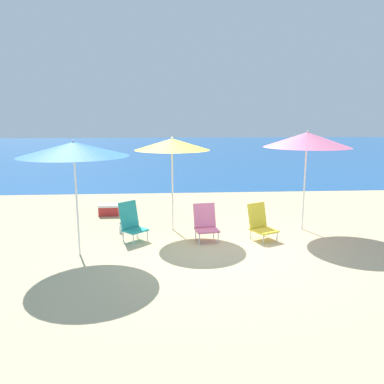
{
  "coord_description": "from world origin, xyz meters",
  "views": [
    {
      "loc": [
        -0.95,
        -7.27,
        2.53
      ],
      "look_at": [
        -0.4,
        0.58,
        1.0
      ],
      "focal_mm": 35.0,
      "sensor_mm": 36.0,
      "label": 1
    }
  ],
  "objects_px": {
    "beach_chair_teal": "(131,221)",
    "beach_chair_yellow": "(260,223)",
    "beach_chair_pink": "(206,222)",
    "cooler_box": "(109,210)",
    "water_bottle": "(121,229)",
    "beach_umbrella_pink": "(307,140)",
    "beach_umbrella_blue": "(74,149)",
    "beach_umbrella_yellow": "(172,144)"
  },
  "relations": [
    {
      "from": "beach_chair_teal",
      "to": "beach_chair_yellow",
      "type": "distance_m",
      "value": 2.75
    },
    {
      "from": "beach_chair_pink",
      "to": "cooler_box",
      "type": "height_order",
      "value": "beach_chair_pink"
    },
    {
      "from": "beach_chair_yellow",
      "to": "water_bottle",
      "type": "relative_size",
      "value": 3.23
    },
    {
      "from": "beach_umbrella_pink",
      "to": "beach_umbrella_blue",
      "type": "distance_m",
      "value": 5.01
    },
    {
      "from": "beach_umbrella_pink",
      "to": "cooler_box",
      "type": "relative_size",
      "value": 4.3
    },
    {
      "from": "beach_chair_pink",
      "to": "beach_chair_yellow",
      "type": "xyz_separation_m",
      "value": [
        1.19,
        0.01,
        -0.04
      ]
    },
    {
      "from": "beach_umbrella_blue",
      "to": "cooler_box",
      "type": "distance_m",
      "value": 3.48
    },
    {
      "from": "beach_umbrella_yellow",
      "to": "beach_chair_teal",
      "type": "height_order",
      "value": "beach_umbrella_yellow"
    },
    {
      "from": "beach_umbrella_pink",
      "to": "beach_umbrella_blue",
      "type": "xyz_separation_m",
      "value": [
        -4.83,
        -1.36,
        -0.08
      ]
    },
    {
      "from": "beach_umbrella_pink",
      "to": "beach_chair_pink",
      "type": "height_order",
      "value": "beach_umbrella_pink"
    },
    {
      "from": "beach_umbrella_yellow",
      "to": "cooler_box",
      "type": "distance_m",
      "value": 2.88
    },
    {
      "from": "beach_umbrella_blue",
      "to": "beach_chair_teal",
      "type": "relative_size",
      "value": 2.64
    },
    {
      "from": "beach_umbrella_blue",
      "to": "beach_chair_pink",
      "type": "bearing_deg",
      "value": 15.91
    },
    {
      "from": "beach_umbrella_blue",
      "to": "beach_chair_yellow",
      "type": "height_order",
      "value": "beach_umbrella_blue"
    },
    {
      "from": "beach_umbrella_blue",
      "to": "water_bottle",
      "type": "relative_size",
      "value": 9.22
    },
    {
      "from": "beach_chair_yellow",
      "to": "cooler_box",
      "type": "distance_m",
      "value": 4.19
    },
    {
      "from": "beach_chair_pink",
      "to": "beach_umbrella_yellow",
      "type": "bearing_deg",
      "value": 122.45
    },
    {
      "from": "beach_chair_yellow",
      "to": "beach_chair_teal",
      "type": "bearing_deg",
      "value": 151.11
    },
    {
      "from": "beach_umbrella_pink",
      "to": "beach_chair_pink",
      "type": "xyz_separation_m",
      "value": [
        -2.35,
        -0.65,
        -1.69
      ]
    },
    {
      "from": "water_bottle",
      "to": "beach_chair_yellow",
      "type": "bearing_deg",
      "value": -11.46
    },
    {
      "from": "beach_chair_teal",
      "to": "beach_chair_pink",
      "type": "height_order",
      "value": "beach_chair_teal"
    },
    {
      "from": "beach_umbrella_yellow",
      "to": "water_bottle",
      "type": "distance_m",
      "value": 2.24
    },
    {
      "from": "beach_umbrella_blue",
      "to": "beach_chair_yellow",
      "type": "xyz_separation_m",
      "value": [
        3.67,
        0.72,
        -1.64
      ]
    },
    {
      "from": "beach_umbrella_yellow",
      "to": "beach_chair_pink",
      "type": "distance_m",
      "value": 1.9
    },
    {
      "from": "beach_chair_yellow",
      "to": "water_bottle",
      "type": "bearing_deg",
      "value": 141.88
    },
    {
      "from": "beach_umbrella_pink",
      "to": "beach_chair_yellow",
      "type": "height_order",
      "value": "beach_umbrella_pink"
    },
    {
      "from": "beach_umbrella_pink",
      "to": "beach_chair_yellow",
      "type": "relative_size",
      "value": 3.01
    },
    {
      "from": "beach_chair_teal",
      "to": "beach_chair_pink",
      "type": "distance_m",
      "value": 1.57
    },
    {
      "from": "beach_chair_pink",
      "to": "water_bottle",
      "type": "bearing_deg",
      "value": 153.02
    },
    {
      "from": "beach_chair_yellow",
      "to": "cooler_box",
      "type": "relative_size",
      "value": 1.43
    },
    {
      "from": "beach_chair_teal",
      "to": "beach_chair_yellow",
      "type": "xyz_separation_m",
      "value": [
        2.75,
        -0.11,
        -0.05
      ]
    },
    {
      "from": "beach_chair_teal",
      "to": "water_bottle",
      "type": "xyz_separation_m",
      "value": [
        -0.3,
        0.51,
        -0.31
      ]
    },
    {
      "from": "beach_umbrella_pink",
      "to": "water_bottle",
      "type": "height_order",
      "value": "beach_umbrella_pink"
    },
    {
      "from": "beach_chair_teal",
      "to": "cooler_box",
      "type": "bearing_deg",
      "value": 67.89
    },
    {
      "from": "beach_umbrella_blue",
      "to": "cooler_box",
      "type": "bearing_deg",
      "value": 87.7
    },
    {
      "from": "beach_umbrella_yellow",
      "to": "beach_chair_yellow",
      "type": "xyz_separation_m",
      "value": [
        1.86,
        -0.78,
        -1.62
      ]
    },
    {
      "from": "cooler_box",
      "to": "water_bottle",
      "type": "bearing_deg",
      "value": -72.8
    },
    {
      "from": "beach_chair_pink",
      "to": "cooler_box",
      "type": "distance_m",
      "value": 3.26
    },
    {
      "from": "beach_umbrella_yellow",
      "to": "beach_chair_pink",
      "type": "bearing_deg",
      "value": -49.27
    },
    {
      "from": "beach_chair_pink",
      "to": "beach_umbrella_blue",
      "type": "bearing_deg",
      "value": -172.37
    },
    {
      "from": "beach_chair_pink",
      "to": "beach_umbrella_pink",
      "type": "bearing_deg",
      "value": 7.17
    },
    {
      "from": "beach_umbrella_blue",
      "to": "beach_chair_teal",
      "type": "distance_m",
      "value": 2.02
    }
  ]
}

